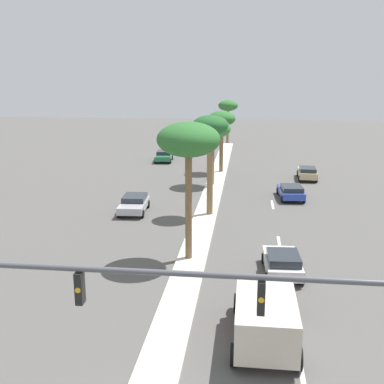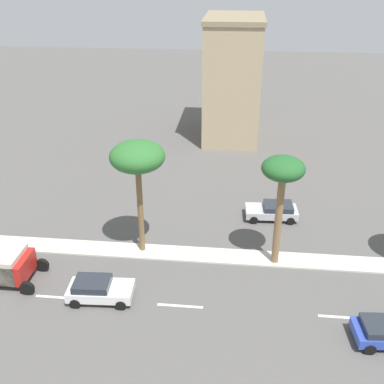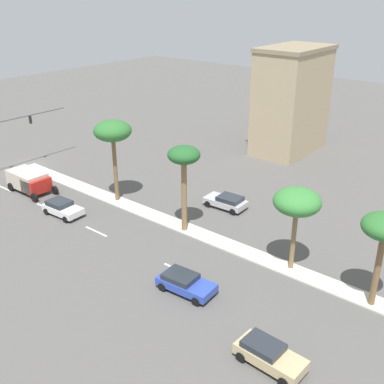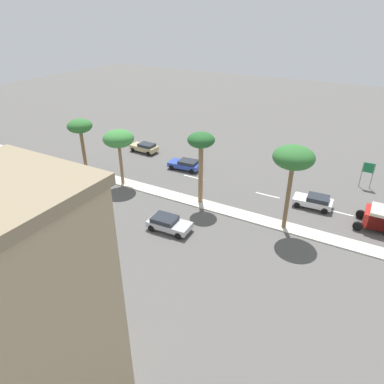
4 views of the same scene
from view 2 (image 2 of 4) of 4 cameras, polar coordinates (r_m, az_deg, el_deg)
ground_plane at (r=33.52m, az=9.52°, el=-8.14°), size 160.00×160.00×0.00m
median_curb at (r=34.78m, az=21.41°, el=-8.31°), size 1.80×64.00×0.12m
lane_stripe_right at (r=31.02m, az=-16.09°, el=-12.24°), size 0.20×2.80×0.01m
lane_stripe_mid at (r=29.25m, az=-1.46°, el=-13.73°), size 0.20×2.80×0.01m
lane_stripe_front at (r=29.84m, az=17.89°, el=-14.35°), size 0.20×2.80×0.01m
commercial_building at (r=54.10m, az=4.98°, el=13.64°), size 10.41×6.36×13.31m
palm_tree_right at (r=30.76m, az=-6.68°, el=4.08°), size 3.67×3.67×8.24m
palm_tree_inboard at (r=29.94m, az=11.01°, el=2.06°), size 2.77×2.77×7.80m
sedan_white_inboard at (r=29.86m, az=-11.32°, el=-11.55°), size 2.21×4.07×1.37m
sedan_silver_front at (r=38.15m, az=9.86°, el=-2.23°), size 2.28×4.23×1.31m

